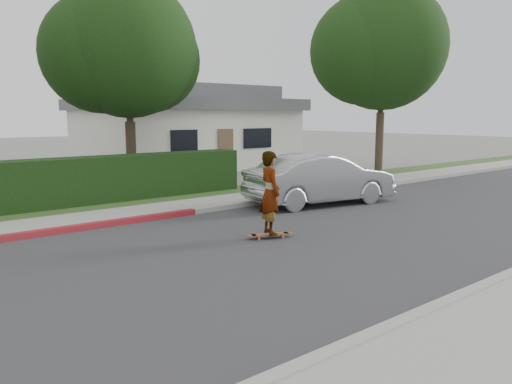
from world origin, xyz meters
The scene contains 14 objects.
ground centered at (0.00, 0.00, 0.00)m, with size 120.00×120.00×0.00m, color slate.
road centered at (0.00, 0.00, 0.01)m, with size 60.00×8.00×0.01m, color #2D2D30.
curb_near centered at (0.00, -4.10, 0.07)m, with size 60.00×0.20×0.15m, color #9E9E99.
sidewalk_near centered at (0.00, -5.00, 0.06)m, with size 60.00×1.60×0.12m, color gray.
curb_far centered at (0.00, 4.10, 0.07)m, with size 60.00×0.20×0.15m, color #9E9E99.
sidewalk_far centered at (0.00, 5.00, 0.06)m, with size 60.00×1.60×0.12m, color gray.
planting_strip centered at (0.00, 6.60, 0.05)m, with size 60.00×1.60×0.10m, color #2D4C1E.
hedge centered at (-3.00, 7.20, 0.75)m, with size 15.00×1.00×1.50m, color black.
tree_center centered at (1.49, 9.19, 4.90)m, with size 5.66×4.84×7.44m.
tree_right centered at (12.49, 6.69, 5.63)m, with size 6.32×5.60×8.56m.
house centered at (8.00, 16.00, 2.10)m, with size 10.60×8.60×4.30m.
skateboard centered at (0.84, 0.63, 0.09)m, with size 1.05×0.60×0.10m.
skateboarder centered at (0.84, 0.63, 1.04)m, with size 0.68×0.45×1.86m, color white.
car_silver centered at (4.92, 2.97, 0.78)m, with size 1.65×4.74×1.56m, color #A4A7AB.
Camera 1 is at (-6.31, -7.63, 2.74)m, focal length 35.00 mm.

